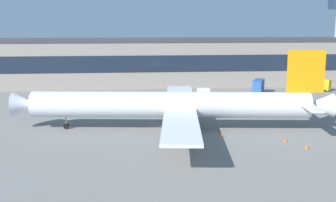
{
  "coord_description": "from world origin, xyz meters",
  "views": [
    {
      "loc": [
        -8.54,
        -85.08,
        20.96
      ],
      "look_at": [
        -0.33,
        1.34,
        5.0
      ],
      "focal_mm": 45.96,
      "sensor_mm": 36.0,
      "label": 1
    }
  ],
  "objects_px": {
    "baggage_tug": "(204,91)",
    "traffic_cone_2": "(285,140)",
    "catering_truck": "(258,86)",
    "traffic_cone_1": "(307,146)",
    "airliner": "(175,105)",
    "stair_truck": "(321,84)",
    "traffic_cone_3": "(222,135)"
  },
  "relations": [
    {
      "from": "catering_truck",
      "to": "airliner",
      "type": "bearing_deg",
      "value": -125.93
    },
    {
      "from": "traffic_cone_1",
      "to": "traffic_cone_2",
      "type": "xyz_separation_m",
      "value": [
        -2.21,
        4.15,
        -0.06
      ]
    },
    {
      "from": "airliner",
      "to": "stair_truck",
      "type": "height_order",
      "value": "airliner"
    },
    {
      "from": "airliner",
      "to": "traffic_cone_1",
      "type": "distance_m",
      "value": 26.1
    },
    {
      "from": "catering_truck",
      "to": "traffic_cone_3",
      "type": "bearing_deg",
      "value": -114.43
    },
    {
      "from": "stair_truck",
      "to": "traffic_cone_1",
      "type": "height_order",
      "value": "stair_truck"
    },
    {
      "from": "catering_truck",
      "to": "traffic_cone_1",
      "type": "height_order",
      "value": "catering_truck"
    },
    {
      "from": "catering_truck",
      "to": "stair_truck",
      "type": "bearing_deg",
      "value": 10.41
    },
    {
      "from": "airliner",
      "to": "baggage_tug",
      "type": "bearing_deg",
      "value": 72.18
    },
    {
      "from": "stair_truck",
      "to": "traffic_cone_3",
      "type": "height_order",
      "value": "stair_truck"
    },
    {
      "from": "stair_truck",
      "to": "baggage_tug",
      "type": "relative_size",
      "value": 1.65
    },
    {
      "from": "traffic_cone_3",
      "to": "traffic_cone_1",
      "type": "bearing_deg",
      "value": -35.46
    },
    {
      "from": "airliner",
      "to": "traffic_cone_2",
      "type": "bearing_deg",
      "value": -30.69
    },
    {
      "from": "traffic_cone_1",
      "to": "catering_truck",
      "type": "bearing_deg",
      "value": 81.11
    },
    {
      "from": "catering_truck",
      "to": "traffic_cone_1",
      "type": "bearing_deg",
      "value": -98.89
    },
    {
      "from": "catering_truck",
      "to": "traffic_cone_3",
      "type": "xyz_separation_m",
      "value": [
        -21.3,
        -46.89,
        -1.97
      ]
    },
    {
      "from": "airliner",
      "to": "traffic_cone_2",
      "type": "xyz_separation_m",
      "value": [
        18.54,
        -11.0,
        -4.66
      ]
    },
    {
      "from": "stair_truck",
      "to": "traffic_cone_1",
      "type": "xyz_separation_m",
      "value": [
        -29.82,
        -59.71,
        -1.61
      ]
    },
    {
      "from": "stair_truck",
      "to": "baggage_tug",
      "type": "bearing_deg",
      "value": -174.02
    },
    {
      "from": "stair_truck",
      "to": "traffic_cone_1",
      "type": "relative_size",
      "value": 8.07
    },
    {
      "from": "baggage_tug",
      "to": "traffic_cone_2",
      "type": "distance_m",
      "value": 51.93
    },
    {
      "from": "baggage_tug",
      "to": "traffic_cone_1",
      "type": "xyz_separation_m",
      "value": [
        7.69,
        -55.78,
        -0.71
      ]
    },
    {
      "from": "traffic_cone_1",
      "to": "traffic_cone_3",
      "type": "xyz_separation_m",
      "value": [
        -12.57,
        8.95,
        -0.05
      ]
    },
    {
      "from": "traffic_cone_1",
      "to": "traffic_cone_2",
      "type": "height_order",
      "value": "traffic_cone_1"
    },
    {
      "from": "baggage_tug",
      "to": "traffic_cone_3",
      "type": "bearing_deg",
      "value": -95.95
    },
    {
      "from": "catering_truck",
      "to": "traffic_cone_1",
      "type": "distance_m",
      "value": 56.55
    },
    {
      "from": "airliner",
      "to": "traffic_cone_3",
      "type": "distance_m",
      "value": 11.27
    },
    {
      "from": "traffic_cone_2",
      "to": "traffic_cone_3",
      "type": "distance_m",
      "value": 11.42
    },
    {
      "from": "airliner",
      "to": "traffic_cone_1",
      "type": "bearing_deg",
      "value": -36.14
    },
    {
      "from": "catering_truck",
      "to": "traffic_cone_1",
      "type": "relative_size",
      "value": 10.21
    },
    {
      "from": "stair_truck",
      "to": "airliner",
      "type": "bearing_deg",
      "value": -138.61
    },
    {
      "from": "airliner",
      "to": "traffic_cone_1",
      "type": "height_order",
      "value": "airliner"
    }
  ]
}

